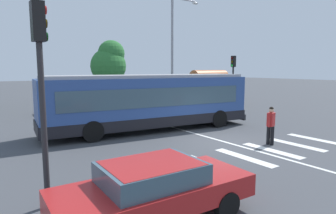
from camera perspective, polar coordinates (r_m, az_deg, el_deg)
ground_plane at (r=14.07m, az=9.90°, el=-6.59°), size 160.00×160.00×0.00m
city_transit_bus at (r=16.14m, az=-3.60°, el=1.04°), size 11.88×3.82×3.06m
pedestrian_crossing_street at (r=13.85m, az=19.34°, el=-3.03°), size 0.55×0.38×1.72m
foreground_sedan at (r=6.77m, az=-2.74°, el=-15.36°), size 4.56×1.99×1.35m
parked_car_charcoal at (r=23.54m, az=-20.44°, el=0.59°), size 2.19×4.64×1.35m
parked_car_white at (r=24.41m, az=-14.10°, el=1.07°), size 2.25×4.66×1.35m
parked_car_champagne at (r=25.99m, az=-8.99°, el=1.58°), size 2.00×4.56×1.35m
parked_car_teal at (r=27.23m, az=-3.86°, el=1.92°), size 1.99×4.56×1.35m
parked_car_blue at (r=28.36m, az=0.91°, el=2.16°), size 2.03×4.58×1.35m
traffic_light_near_corner at (r=7.49m, az=-23.45°, el=6.00°), size 0.33×0.32×4.91m
traffic_light_far_corner at (r=24.69m, az=12.52°, el=6.35°), size 0.33×0.32×4.42m
bus_stop_shelter at (r=29.08m, az=7.98°, el=5.48°), size 3.98×1.54×3.25m
twin_arm_street_lamp at (r=24.41m, az=0.82°, el=12.83°), size 5.34×0.32×9.14m
background_tree_right at (r=33.87m, az=-11.35°, el=8.49°), size 3.96×3.96×6.55m
crosswalk_painted_stripes at (r=13.11m, az=19.51°, el=-7.95°), size 7.25×2.79×0.01m
lane_center_line at (r=15.61m, az=5.11°, el=-5.10°), size 0.16×24.00×0.01m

